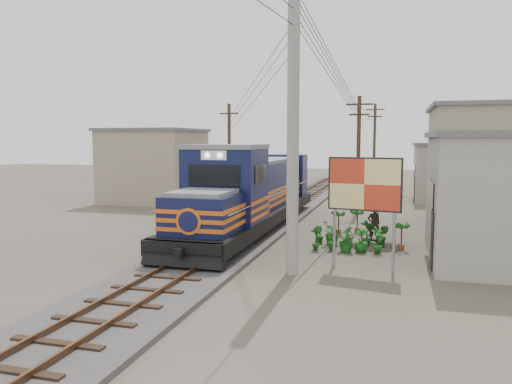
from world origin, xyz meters
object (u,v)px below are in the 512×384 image
(locomotive, at_px, (252,195))
(market_umbrella, at_px, (378,191))
(vendor, at_px, (374,224))
(billboard, at_px, (364,187))

(locomotive, xyz_separation_m, market_umbrella, (5.98, -0.98, 0.46))
(locomotive, relative_size, market_umbrella, 6.50)
(market_umbrella, height_order, vendor, market_umbrella)
(locomotive, bearing_deg, market_umbrella, -9.30)
(locomotive, distance_m, vendor, 6.06)
(market_umbrella, bearing_deg, locomotive, 170.70)
(market_umbrella, xyz_separation_m, vendor, (-0.12, -0.25, -1.44))
(locomotive, height_order, billboard, locomotive)
(market_umbrella, bearing_deg, billboard, -92.95)
(market_umbrella, bearing_deg, vendor, -115.93)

